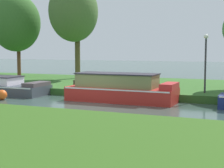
% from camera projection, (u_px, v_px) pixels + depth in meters
% --- Properties ---
extents(ground_plane, '(120.00, 120.00, 0.00)m').
position_uv_depth(ground_plane, '(86.00, 103.00, 18.46)').
color(ground_plane, '#395048').
extents(riverbank_far, '(72.00, 10.00, 0.40)m').
position_uv_depth(riverbank_far, '(133.00, 86.00, 24.85)').
color(riverbank_far, '#305D23').
rests_on(riverbank_far, ground_plane).
extents(red_barge, '(5.80, 2.00, 1.49)m').
position_uv_depth(red_barge, '(121.00, 89.00, 18.93)').
color(red_barge, '#B5251F').
rests_on(red_barge, ground_plane).
extents(willow_tree_left, '(4.21, 3.90, 6.89)m').
position_uv_depth(willow_tree_left, '(16.00, 23.00, 29.93)').
color(willow_tree_left, brown).
rests_on(willow_tree_left, riverbank_far).
extents(willow_tree_centre, '(3.65, 4.37, 7.58)m').
position_uv_depth(willow_tree_centre, '(74.00, 12.00, 27.74)').
color(willow_tree_centre, brown).
rests_on(willow_tree_centre, riverbank_far).
extents(lamp_post, '(0.24, 0.24, 3.15)m').
position_uv_depth(lamp_post, '(206.00, 56.00, 19.18)').
color(lamp_post, '#333338').
rests_on(lamp_post, riverbank_far).
extents(mooring_post_near, '(0.20, 0.20, 0.51)m').
position_uv_depth(mooring_post_near, '(75.00, 84.00, 21.45)').
color(mooring_post_near, '#463C2A').
rests_on(mooring_post_near, riverbank_far).
extents(channel_buoy, '(0.55, 0.55, 0.55)m').
position_uv_depth(channel_buoy, '(2.00, 95.00, 19.50)').
color(channel_buoy, '#E55919').
rests_on(channel_buoy, ground_plane).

